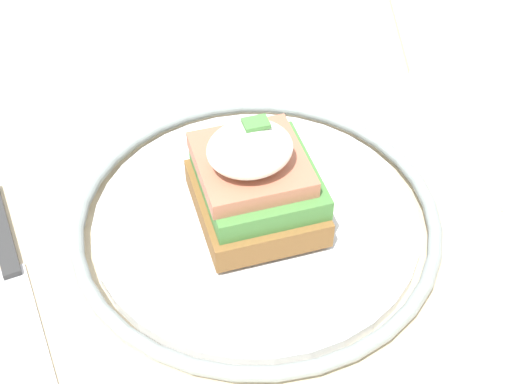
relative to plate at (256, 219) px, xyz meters
name	(u,v)px	position (x,y,z in m)	size (l,w,h in m)	color
dining_table	(236,297)	(0.01, -0.02, -0.11)	(1.13, 0.82, 0.73)	#C6B28E
plate	(256,219)	(0.00, 0.00, 0.00)	(0.26, 0.26, 0.02)	silver
sandwich	(255,180)	(0.00, 0.00, 0.04)	(0.08, 0.09, 0.08)	brown
fork	(490,181)	(-0.18, 0.01, -0.01)	(0.03, 0.16, 0.00)	silver
knife	(10,262)	(0.17, -0.01, -0.01)	(0.04, 0.19, 0.01)	#2D2D2D
napkin	(472,32)	(-0.27, -0.18, 0.00)	(0.14, 0.13, 0.01)	beige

